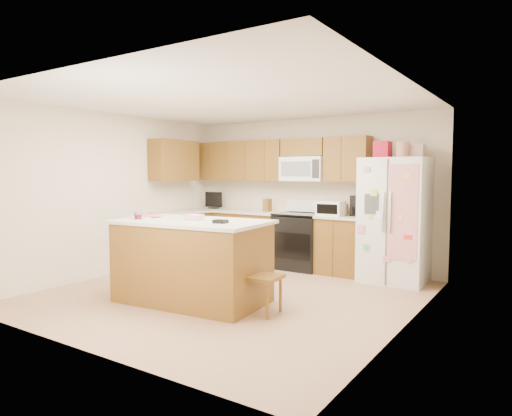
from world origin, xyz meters
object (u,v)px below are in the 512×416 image
Objects in this scene: island at (192,261)px; windsor_chair_right at (261,276)px; windsor_chair_left at (133,260)px; refrigerator at (395,219)px; windsor_chair_back at (221,260)px; stove at (300,240)px.

windsor_chair_right is at bearing 3.10° from island.
island is 0.98m from windsor_chair_left.
windsor_chair_right is at bearing -108.70° from refrigerator.
windsor_chair_right is (-0.79, -2.35, -0.49)m from refrigerator.
island is at bearing -176.90° from windsor_chair_right.
island reaches higher than windsor_chair_left.
refrigerator is 3.72m from windsor_chair_left.
island is at bearing -89.19° from windsor_chair_back.
refrigerator is 1.06× the size of island.
windsor_chair_right is (0.78, -2.41, -0.05)m from stove.
windsor_chair_right is at bearing -72.14° from stove.
island reaches higher than windsor_chair_right.
stove is at bearing 107.86° from windsor_chair_right.
stove is 1.25× the size of windsor_chair_right.
refrigerator is at bearing 53.65° from island.
stove is 1.26× the size of windsor_chair_left.
windsor_chair_left reaches higher than windsor_chair_back.
windsor_chair_left is 1.95m from windsor_chair_right.
stove is 1.88m from windsor_chair_back.
refrigerator reaches higher than windsor_chair_back.
stove is 2.53m from windsor_chair_right.
windsor_chair_left is at bearing -138.03° from refrigerator.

